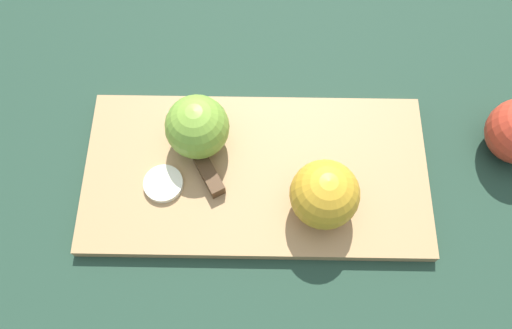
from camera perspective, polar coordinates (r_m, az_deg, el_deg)
ground_plane at (r=0.64m, az=-0.00°, el=-1.30°), size 4.00×4.00×0.00m
cutting_board at (r=0.63m, az=-0.00°, el=-1.02°), size 0.47×0.30×0.02m
apple_half_left at (r=0.58m, az=7.81°, el=-3.42°), size 0.08×0.08×0.08m
apple_half_right at (r=0.61m, az=-6.71°, el=4.29°), size 0.08×0.08×0.08m
knife at (r=0.62m, az=-5.89°, el=-0.23°), size 0.10×0.12×0.02m
apple_slice at (r=0.63m, az=-10.53°, el=-2.17°), size 0.05×0.05×0.01m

